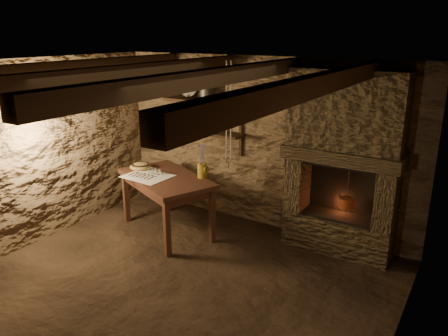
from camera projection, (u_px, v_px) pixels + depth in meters
The scene contains 24 objects.
floor at pixel (176, 285), 4.86m from camera, with size 4.50×4.50×0.00m, color black.
back_wall at pixel (260, 144), 6.13m from camera, with size 4.50×0.04×2.40m, color #4E3824.
left_wall at pixel (34, 153), 5.63m from camera, with size 0.04×4.00×2.40m, color #4E3824.
right_wall at pixel (401, 235), 3.38m from camera, with size 0.04×4.00×2.40m, color #4E3824.
ceiling at pixel (167, 65), 4.15m from camera, with size 4.50×4.00×0.04m, color black.
beam_far_left at pixel (63, 68), 4.92m from camera, with size 0.14×3.95×0.16m, color black.
beam_mid_left at pixel (129, 72), 4.42m from camera, with size 0.14×3.95×0.16m, color black.
beam_mid_right at pixel (211, 77), 3.92m from camera, with size 0.14×3.95×0.16m, color black.
beam_far_right at pixel (318, 84), 3.42m from camera, with size 0.14×3.95×0.16m, color black.
shelf_lower at pixel (204, 132), 6.39m from camera, with size 1.25×0.30×0.04m, color black.
shelf_upper at pixel (203, 101), 6.26m from camera, with size 1.25×0.30×0.04m, color black.
hearth at pixel (343, 159), 5.31m from camera, with size 1.43×0.51×2.30m.
work_table at pixel (167, 202), 6.06m from camera, with size 1.63×1.31×0.81m.
linen_cloth at pixel (148, 176), 5.95m from camera, with size 0.61×0.49×0.01m, color silver.
pewter_cutlery_row at pixel (147, 176), 5.94m from camera, with size 0.51×0.20×0.01m, color gray, non-canonical shape.
drinking_glasses at pixel (154, 171), 6.03m from camera, with size 0.20×0.06×0.08m, color white, non-canonical shape.
stoneware_jug at pixel (202, 164), 5.85m from camera, with size 0.16×0.16×0.46m.
wooden_bowl at pixel (141, 167), 6.27m from camera, with size 0.31×0.31×0.11m, color olive.
iron_stockpot at pixel (207, 94), 6.20m from camera, with size 0.22×0.22×0.17m, color #2F2D2A.
tin_pan at pixel (189, 88), 6.46m from camera, with size 0.26×0.26×0.03m, color #A9A9A4.
small_kettle at pixel (215, 129), 6.27m from camera, with size 0.15×0.11×0.16m, color #A9A9A4, non-canonical shape.
rusty_tin at pixel (199, 126), 6.42m from camera, with size 0.10×0.10×0.10m, color #5A2C12.
red_pot at pixel (347, 202), 5.38m from camera, with size 0.23×0.23×0.54m.
hanging_ropes at pixel (229, 112), 5.15m from camera, with size 0.08×0.08×1.20m, color tan, non-canonical shape.
Camera 1 is at (2.69, -3.33, 2.71)m, focal length 35.00 mm.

